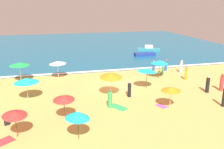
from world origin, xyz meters
TOP-DOWN VIEW (x-y plane):
  - ground_plane at (0.00, 0.00)m, footprint 60.00×60.00m
  - ocean_water at (0.00, 28.00)m, footprint 60.00×44.00m
  - wave_breaker_foam at (0.00, 6.30)m, footprint 57.00×0.70m
  - beach_umbrella_0 at (-10.20, 4.20)m, footprint 2.76×2.77m
  - beach_umbrella_1 at (-1.12, -2.48)m, footprint 2.43×2.45m
  - beach_umbrella_2 at (5.83, 1.78)m, footprint 2.35×2.36m
  - beach_umbrella_3 at (3.00, -1.36)m, footprint 2.81×2.80m
  - beach_umbrella_4 at (-5.97, 4.57)m, footprint 2.47×2.46m
  - beach_umbrella_5 at (-5.80, -6.56)m, footprint 1.78×1.81m
  - beach_umbrella_6 at (3.16, -6.43)m, footprint 2.37×2.36m
  - beach_umbrella_7 at (-5.07, -9.60)m, footprint 2.00×1.97m
  - beach_umbrella_8 at (-8.96, -1.45)m, footprint 2.89×2.89m
  - beach_umbrella_9 at (-9.07, -8.36)m, footprint 2.24×2.25m
  - beachgoer_0 at (8.67, 0.40)m, footprint 0.34×0.34m
  - beachgoer_1 at (8.54, -3.94)m, footprint 0.38×0.38m
  - beachgoer_2 at (9.70, 3.39)m, footprint 0.50×0.50m
  - beachgoer_3 at (-10.05, -6.38)m, footprint 0.45×0.45m
  - beachgoer_4 at (0.51, -3.20)m, footprint 0.48×0.48m
  - beachgoer_5 at (6.27, 4.40)m, footprint 0.39×0.39m
  - beachgoer_6 at (7.79, -7.34)m, footprint 0.41×0.41m
  - beachgoer_7 at (-1.88, -5.22)m, footprint 0.48×0.48m
  - beachgoer_8 at (10.24, -3.84)m, footprint 0.46×0.46m
  - beachgoer_9 at (7.05, 3.23)m, footprint 0.31×0.31m
  - beachgoer_10 at (8.21, 4.74)m, footprint 0.35×0.35m
  - beach_towel_0 at (-1.17, -5.36)m, footprint 1.68×1.94m
  - beach_towel_1 at (2.60, -6.01)m, footprint 1.00×1.20m
  - beach_towel_3 at (-9.91, -8.84)m, footprint 1.61×1.51m
  - small_boat_0 at (8.79, 14.04)m, footprint 3.55×1.45m
  - small_boat_1 at (11.22, 18.20)m, footprint 4.33×2.55m

SIDE VIEW (x-z plane):
  - ground_plane at x=0.00m, z-range 0.00..0.00m
  - beach_towel_0 at x=-1.17m, z-range 0.00..0.01m
  - beach_towel_1 at x=2.60m, z-range 0.00..0.01m
  - beach_towel_3 at x=-9.91m, z-range 0.00..0.01m
  - ocean_water at x=0.00m, z-range 0.00..0.10m
  - wave_breaker_foam at x=0.00m, z-range 0.10..0.11m
  - small_boat_0 at x=8.79m, z-range 0.10..0.63m
  - beachgoer_3 at x=-10.05m, z-range -0.06..0.80m
  - small_boat_1 at x=11.22m, z-range -0.09..1.02m
  - beachgoer_10 at x=8.21m, z-range -0.05..1.47m
  - beachgoer_5 at x=6.27m, z-range -0.03..1.55m
  - beachgoer_4 at x=0.51m, z-range -0.04..1.57m
  - beachgoer_7 at x=-1.88m, z-range -0.07..1.63m
  - beachgoer_0 at x=8.67m, z-range -0.01..1.58m
  - beachgoer_2 at x=9.70m, z-range -0.04..1.61m
  - beachgoer_1 at x=8.54m, z-range -0.05..1.73m
  - beachgoer_9 at x=7.05m, z-range 0.00..1.70m
  - beachgoer_8 at x=10.24m, z-range -0.05..1.79m
  - beachgoer_6 at x=7.79m, z-range -0.04..1.83m
  - beach_umbrella_6 at x=3.16m, z-range 0.75..2.66m
  - beach_umbrella_9 at x=-9.07m, z-range 0.72..2.69m
  - beach_umbrella_7 at x=-5.07m, z-range 0.71..2.76m
  - beach_umbrella_5 at x=-5.80m, z-range 0.77..2.85m
  - beach_umbrella_8 at x=-8.96m, z-range 0.81..2.88m
  - beach_umbrella_4 at x=-5.97m, z-range 0.88..3.04m
  - beach_umbrella_2 at x=5.83m, z-range 0.90..3.11m
  - beach_umbrella_3 at x=3.00m, z-range 0.88..3.19m
  - beach_umbrella_1 at x=-1.12m, z-range 0.88..3.27m
  - beach_umbrella_0 at x=-10.20m, z-range 0.96..3.27m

